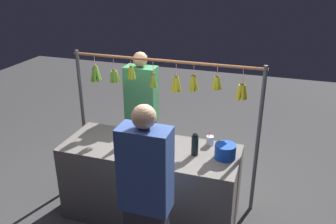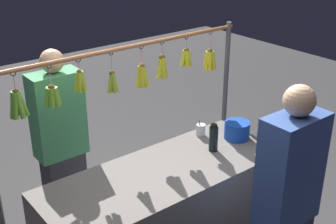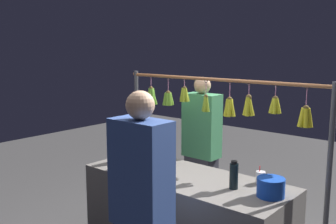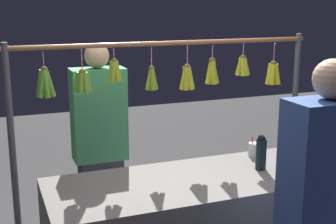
% 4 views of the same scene
% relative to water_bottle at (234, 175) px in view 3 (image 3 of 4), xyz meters
% --- Properties ---
extents(market_counter, '(1.91, 0.75, 0.89)m').
position_rel_water_bottle_xyz_m(market_counter, '(0.49, 0.00, -0.56)').
color(market_counter, '#66605B').
rests_on(market_counter, ground).
extents(display_rack, '(2.24, 0.13, 1.77)m').
position_rel_water_bottle_xyz_m(display_rack, '(0.49, -0.47, 0.31)').
color(display_rack, '#4C4C51').
rests_on(display_rack, ground).
extents(water_bottle, '(0.07, 0.07, 0.23)m').
position_rel_water_bottle_xyz_m(water_bottle, '(0.00, 0.00, 0.00)').
color(water_bottle, black).
rests_on(water_bottle, market_counter).
extents(blue_bucket, '(0.21, 0.21, 0.15)m').
position_rel_water_bottle_xyz_m(blue_bucket, '(-0.31, -0.03, -0.04)').
color(blue_bucket, '#1540A9').
rests_on(blue_bucket, market_counter).
extents(drink_cup, '(0.08, 0.08, 0.15)m').
position_rel_water_bottle_xyz_m(drink_cup, '(-0.10, -0.26, -0.06)').
color(drink_cup, silver).
rests_on(drink_cup, market_counter).
extents(vendor_person, '(0.41, 0.22, 1.71)m').
position_rel_water_bottle_xyz_m(vendor_person, '(0.92, -0.83, -0.16)').
color(vendor_person, '#2D2D38').
rests_on(vendor_person, ground).
extents(customer_person, '(0.42, 0.23, 1.76)m').
position_rel_water_bottle_xyz_m(customer_person, '(0.19, 0.88, -0.13)').
color(customer_person, '#2D2D38').
rests_on(customer_person, ground).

